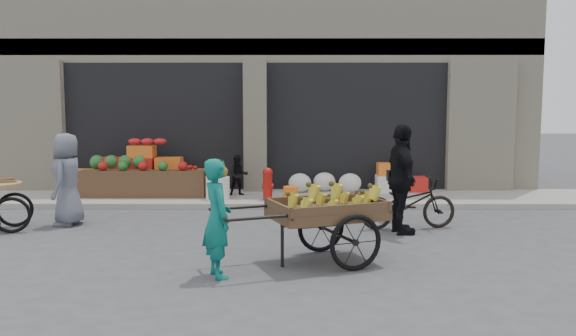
{
  "coord_description": "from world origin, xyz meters",
  "views": [
    {
      "loc": [
        0.83,
        -8.59,
        2.1
      ],
      "look_at": [
        0.8,
        0.88,
        1.1
      ],
      "focal_mm": 35.0,
      "sensor_mm": 36.0,
      "label": 1
    }
  ],
  "objects_px": {
    "pineapple_bin": "(218,188)",
    "fire_hydrant": "(268,182)",
    "orange_bucket": "(291,193)",
    "banana_cart": "(323,207)",
    "vendor_grey": "(67,179)",
    "bicycle": "(408,203)",
    "seated_person": "(238,175)",
    "vendor_woman": "(217,218)",
    "cyclist": "(401,179)"
  },
  "relations": [
    {
      "from": "vendor_grey",
      "to": "cyclist",
      "type": "xyz_separation_m",
      "value": [
        5.89,
        -0.69,
        0.09
      ]
    },
    {
      "from": "banana_cart",
      "to": "bicycle",
      "type": "relative_size",
      "value": 1.57
    },
    {
      "from": "orange_bucket",
      "to": "banana_cart",
      "type": "relative_size",
      "value": 0.12
    },
    {
      "from": "vendor_woman",
      "to": "cyclist",
      "type": "relative_size",
      "value": 0.8
    },
    {
      "from": "vendor_woman",
      "to": "vendor_grey",
      "type": "xyz_separation_m",
      "value": [
        -3.11,
        3.15,
        0.09
      ]
    },
    {
      "from": "pineapple_bin",
      "to": "fire_hydrant",
      "type": "xyz_separation_m",
      "value": [
        1.1,
        -0.05,
        0.13
      ]
    },
    {
      "from": "vendor_grey",
      "to": "cyclist",
      "type": "relative_size",
      "value": 0.9
    },
    {
      "from": "fire_hydrant",
      "to": "vendor_woman",
      "type": "xyz_separation_m",
      "value": [
        -0.42,
        -5.28,
        0.24
      ]
    },
    {
      "from": "pineapple_bin",
      "to": "vendor_grey",
      "type": "xyz_separation_m",
      "value": [
        -2.43,
        -2.17,
        0.47
      ]
    },
    {
      "from": "seated_person",
      "to": "cyclist",
      "type": "distance_m",
      "value": 4.63
    },
    {
      "from": "banana_cart",
      "to": "vendor_grey",
      "type": "distance_m",
      "value": 5.12
    },
    {
      "from": "banana_cart",
      "to": "orange_bucket",
      "type": "bearing_deg",
      "value": 73.62
    },
    {
      "from": "pineapple_bin",
      "to": "bicycle",
      "type": "distance_m",
      "value": 4.41
    },
    {
      "from": "fire_hydrant",
      "to": "bicycle",
      "type": "distance_m",
      "value": 3.52
    },
    {
      "from": "pineapple_bin",
      "to": "banana_cart",
      "type": "height_order",
      "value": "banana_cart"
    },
    {
      "from": "pineapple_bin",
      "to": "vendor_grey",
      "type": "relative_size",
      "value": 0.31
    },
    {
      "from": "orange_bucket",
      "to": "vendor_grey",
      "type": "xyz_separation_m",
      "value": [
        -4.03,
        -2.07,
        0.57
      ]
    },
    {
      "from": "fire_hydrant",
      "to": "vendor_grey",
      "type": "bearing_deg",
      "value": -149.01
    },
    {
      "from": "vendor_grey",
      "to": "vendor_woman",
      "type": "bearing_deg",
      "value": 46.17
    },
    {
      "from": "banana_cart",
      "to": "vendor_woman",
      "type": "xyz_separation_m",
      "value": [
        -1.36,
        -0.66,
        -0.02
      ]
    },
    {
      "from": "pineapple_bin",
      "to": "bicycle",
      "type": "xyz_separation_m",
      "value": [
        3.66,
        -2.46,
        0.08
      ]
    },
    {
      "from": "pineapple_bin",
      "to": "seated_person",
      "type": "height_order",
      "value": "seated_person"
    },
    {
      "from": "banana_cart",
      "to": "cyclist",
      "type": "xyz_separation_m",
      "value": [
        1.42,
        1.8,
        0.16
      ]
    },
    {
      "from": "orange_bucket",
      "to": "bicycle",
      "type": "xyz_separation_m",
      "value": [
        2.06,
        -2.36,
        0.18
      ]
    },
    {
      "from": "banana_cart",
      "to": "fire_hydrant",
      "type": "bearing_deg",
      "value": 79.63
    },
    {
      "from": "vendor_woman",
      "to": "bicycle",
      "type": "xyz_separation_m",
      "value": [
        2.98,
        2.86,
        -0.29
      ]
    },
    {
      "from": "seated_person",
      "to": "bicycle",
      "type": "relative_size",
      "value": 0.54
    },
    {
      "from": "pineapple_bin",
      "to": "banana_cart",
      "type": "xyz_separation_m",
      "value": [
        2.04,
        -4.66,
        0.4
      ]
    },
    {
      "from": "fire_hydrant",
      "to": "bicycle",
      "type": "relative_size",
      "value": 0.41
    },
    {
      "from": "banana_cart",
      "to": "cyclist",
      "type": "relative_size",
      "value": 1.46
    },
    {
      "from": "vendor_woman",
      "to": "vendor_grey",
      "type": "height_order",
      "value": "vendor_grey"
    },
    {
      "from": "pineapple_bin",
      "to": "vendor_woman",
      "type": "xyz_separation_m",
      "value": [
        0.68,
        -5.33,
        0.38
      ]
    },
    {
      "from": "fire_hydrant",
      "to": "bicycle",
      "type": "xyz_separation_m",
      "value": [
        2.56,
        -2.41,
        -0.05
      ]
    },
    {
      "from": "cyclist",
      "to": "vendor_woman",
      "type": "bearing_deg",
      "value": 123.77
    },
    {
      "from": "orange_bucket",
      "to": "seated_person",
      "type": "height_order",
      "value": "seated_person"
    },
    {
      "from": "vendor_woman",
      "to": "orange_bucket",
      "type": "bearing_deg",
      "value": -34.58
    },
    {
      "from": "vendor_woman",
      "to": "pineapple_bin",
      "type": "bearing_deg",
      "value": -17.32
    },
    {
      "from": "seated_person",
      "to": "bicycle",
      "type": "height_order",
      "value": "seated_person"
    },
    {
      "from": "orange_bucket",
      "to": "fire_hydrant",
      "type": "bearing_deg",
      "value": 174.29
    },
    {
      "from": "vendor_woman",
      "to": "bicycle",
      "type": "relative_size",
      "value": 0.87
    },
    {
      "from": "vendor_grey",
      "to": "cyclist",
      "type": "distance_m",
      "value": 5.93
    },
    {
      "from": "bicycle",
      "to": "vendor_woman",
      "type": "bearing_deg",
      "value": 126.09
    },
    {
      "from": "seated_person",
      "to": "pineapple_bin",
      "type": "bearing_deg",
      "value": -133.69
    },
    {
      "from": "bicycle",
      "to": "pineapple_bin",
      "type": "bearing_deg",
      "value": 48.27
    },
    {
      "from": "orange_bucket",
      "to": "seated_person",
      "type": "bearing_deg",
      "value": 149.74
    },
    {
      "from": "fire_hydrant",
      "to": "cyclist",
      "type": "xyz_separation_m",
      "value": [
        2.36,
        -2.81,
        0.42
      ]
    },
    {
      "from": "fire_hydrant",
      "to": "cyclist",
      "type": "bearing_deg",
      "value": -50.05
    },
    {
      "from": "fire_hydrant",
      "to": "bicycle",
      "type": "height_order",
      "value": "bicycle"
    },
    {
      "from": "pineapple_bin",
      "to": "orange_bucket",
      "type": "distance_m",
      "value": 1.61
    },
    {
      "from": "vendor_grey",
      "to": "bicycle",
      "type": "relative_size",
      "value": 0.97
    }
  ]
}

